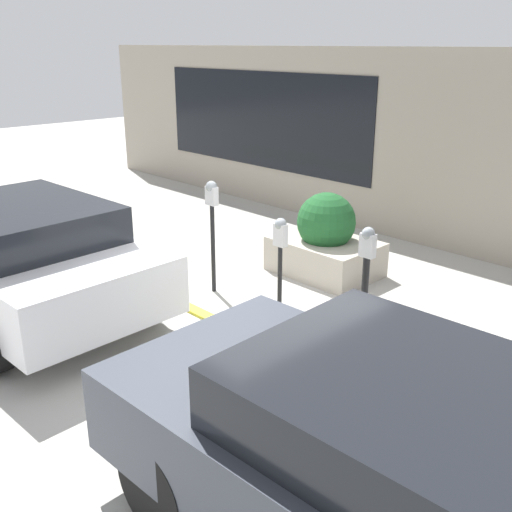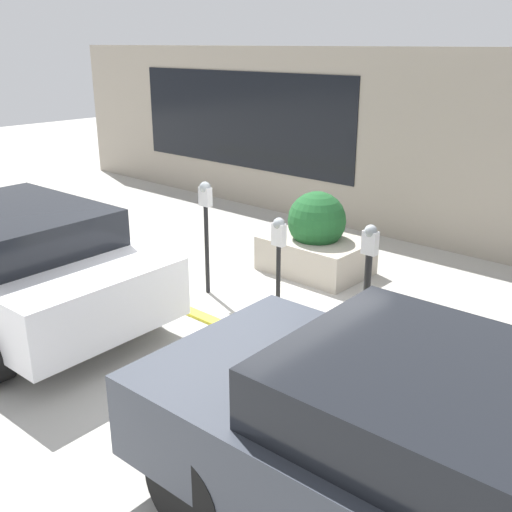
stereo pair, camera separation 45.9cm
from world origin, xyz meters
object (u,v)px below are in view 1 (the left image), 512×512
(parking_meter_second, at_px, (280,247))
(parked_car_middle, at_px, (20,254))
(parking_meter_nearest, at_px, (366,274))
(parked_car_front, at_px, (389,463))
(parking_meter_middle, at_px, (212,213))
(planter_box, at_px, (325,242))

(parking_meter_second, height_order, parked_car_middle, parked_car_middle)
(parking_meter_nearest, height_order, parked_car_front, parking_meter_nearest)
(parking_meter_nearest, relative_size, parked_car_front, 0.37)
(parked_car_middle, bearing_deg, parking_meter_nearest, -151.93)
(parking_meter_second, xyz_separation_m, parking_meter_middle, (1.27, -0.01, 0.17))
(parking_meter_second, height_order, parked_car_front, parked_car_front)
(parking_meter_nearest, distance_m, planter_box, 2.51)
(parked_car_front, bearing_deg, parking_meter_second, -37.61)
(planter_box, bearing_deg, parking_meter_middle, 69.18)
(parking_meter_nearest, height_order, planter_box, parking_meter_nearest)
(parked_car_front, bearing_deg, parking_meter_middle, -28.86)
(parked_car_middle, bearing_deg, planter_box, -118.23)
(parking_meter_nearest, xyz_separation_m, parking_meter_second, (1.23, 0.03, 0.01))
(parking_meter_nearest, height_order, parking_meter_middle, parking_meter_middle)
(planter_box, distance_m, parked_car_front, 5.31)
(parking_meter_middle, bearing_deg, parking_meter_nearest, -179.34)
(planter_box, distance_m, parked_car_middle, 4.21)
(parked_car_middle, bearing_deg, parked_car_front, 177.44)
(parking_meter_nearest, relative_size, parking_meter_second, 1.11)
(parking_meter_second, bearing_deg, parking_meter_nearest, -178.43)
(parked_car_front, distance_m, parked_car_middle, 5.53)
(parking_meter_second, relative_size, parked_car_middle, 0.30)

